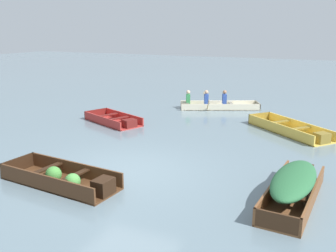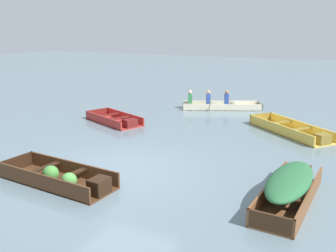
# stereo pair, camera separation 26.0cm
# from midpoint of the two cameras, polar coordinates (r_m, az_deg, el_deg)

# --- Properties ---
(ground_plane) EXTENTS (80.00, 80.00, 0.00)m
(ground_plane) POSITION_cam_midpoint_polar(r_m,az_deg,el_deg) (10.05, -6.39, -6.86)
(ground_plane) COLOR slate
(dinghy_dark_varnish_foreground) EXTENTS (3.13, 1.30, 0.43)m
(dinghy_dark_varnish_foreground) POSITION_cam_midpoint_polar(r_m,az_deg,el_deg) (9.45, -15.24, -7.69)
(dinghy_dark_varnish_foreground) COLOR #4C2D19
(dinghy_dark_varnish_foreground) RESTS_ON ground
(skiff_yellow_near_moored) EXTENTS (3.28, 3.01, 0.37)m
(skiff_yellow_near_moored) POSITION_cam_midpoint_polar(r_m,az_deg,el_deg) (14.12, 18.95, -0.68)
(skiff_yellow_near_moored) COLOR #E5BC47
(skiff_yellow_near_moored) RESTS_ON ground
(skiff_wooden_brown_mid_moored) EXTENTS (1.12, 3.09, 0.69)m
(skiff_wooden_brown_mid_moored) POSITION_cam_midpoint_polar(r_m,az_deg,el_deg) (8.66, 18.92, -8.41)
(skiff_wooden_brown_mid_moored) COLOR brown
(skiff_wooden_brown_mid_moored) RESTS_ON ground
(skiff_red_far_moored) EXTENTS (2.81, 2.02, 0.33)m
(skiff_red_far_moored) POSITION_cam_midpoint_polar(r_m,az_deg,el_deg) (15.05, -7.47, 0.89)
(skiff_red_far_moored) COLOR #AD2D28
(skiff_red_far_moored) RESTS_ON ground
(rowboat_cream_with_crew) EXTENTS (3.70, 2.48, 0.88)m
(rowboat_cream_with_crew) POSITION_cam_midpoint_polar(r_m,az_deg,el_deg) (17.70, 7.83, 3.21)
(rowboat_cream_with_crew) COLOR beige
(rowboat_cream_with_crew) RESTS_ON ground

